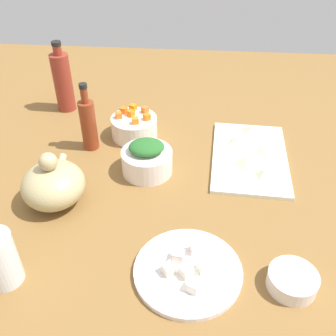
{
  "coord_description": "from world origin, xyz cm",
  "views": [
    {
      "loc": [
        -76.75,
        -6.71,
        67.42
      ],
      "look_at": [
        0.0,
        0.0,
        8.0
      ],
      "focal_mm": 41.29,
      "sensor_mm": 36.0,
      "label": 1
    }
  ],
  "objects_px": {
    "cutting_board": "(250,157)",
    "teapot": "(53,184)",
    "drinking_glass_0": "(0,259)",
    "bowl_small_side": "(292,281)",
    "bottle_1": "(88,123)",
    "plate_tofu": "(188,271)",
    "bottle_0": "(63,81)",
    "bowl_greens": "(147,162)",
    "bowl_carrots": "(134,127)"
  },
  "relations": [
    {
      "from": "cutting_board",
      "to": "teapot",
      "type": "height_order",
      "value": "teapot"
    },
    {
      "from": "cutting_board",
      "to": "drinking_glass_0",
      "type": "distance_m",
      "value": 0.69
    },
    {
      "from": "bowl_carrots",
      "to": "bottle_1",
      "type": "xyz_separation_m",
      "value": [
        -0.07,
        0.12,
        0.05
      ]
    },
    {
      "from": "cutting_board",
      "to": "drinking_glass_0",
      "type": "xyz_separation_m",
      "value": [
        -0.45,
        0.51,
        0.05
      ]
    },
    {
      "from": "bowl_small_side",
      "to": "drinking_glass_0",
      "type": "height_order",
      "value": "drinking_glass_0"
    },
    {
      "from": "plate_tofu",
      "to": "bowl_small_side",
      "type": "xyz_separation_m",
      "value": [
        -0.01,
        -0.2,
        0.01
      ]
    },
    {
      "from": "bowl_carrots",
      "to": "bowl_small_side",
      "type": "xyz_separation_m",
      "value": [
        -0.51,
        -0.39,
        -0.01
      ]
    },
    {
      "from": "cutting_board",
      "to": "bowl_greens",
      "type": "distance_m",
      "value": 0.29
    },
    {
      "from": "plate_tofu",
      "to": "bowl_carrots",
      "type": "bearing_deg",
      "value": 20.56
    },
    {
      "from": "bottle_0",
      "to": "drinking_glass_0",
      "type": "distance_m",
      "value": 0.7
    },
    {
      "from": "bottle_0",
      "to": "bowl_small_side",
      "type": "bearing_deg",
      "value": -135.67
    },
    {
      "from": "bowl_carrots",
      "to": "bowl_small_side",
      "type": "distance_m",
      "value": 0.64
    },
    {
      "from": "bottle_1",
      "to": "drinking_glass_0",
      "type": "bearing_deg",
      "value": 173.31
    },
    {
      "from": "cutting_board",
      "to": "bottle_1",
      "type": "height_order",
      "value": "bottle_1"
    },
    {
      "from": "cutting_board",
      "to": "bottle_1",
      "type": "xyz_separation_m",
      "value": [
        0.02,
        0.46,
        0.08
      ]
    },
    {
      "from": "cutting_board",
      "to": "drinking_glass_0",
      "type": "relative_size",
      "value": 2.8
    },
    {
      "from": "bottle_1",
      "to": "drinking_glass_0",
      "type": "xyz_separation_m",
      "value": [
        -0.47,
        0.06,
        -0.02
      ]
    },
    {
      "from": "bottle_1",
      "to": "bowl_small_side",
      "type": "bearing_deg",
      "value": -130.94
    },
    {
      "from": "cutting_board",
      "to": "drinking_glass_0",
      "type": "height_order",
      "value": "drinking_glass_0"
    },
    {
      "from": "plate_tofu",
      "to": "bottle_1",
      "type": "relative_size",
      "value": 1.09
    },
    {
      "from": "plate_tofu",
      "to": "bottle_0",
      "type": "height_order",
      "value": "bottle_0"
    },
    {
      "from": "bowl_greens",
      "to": "drinking_glass_0",
      "type": "relative_size",
      "value": 1.13
    },
    {
      "from": "teapot",
      "to": "bottle_0",
      "type": "bearing_deg",
      "value": 13.62
    },
    {
      "from": "teapot",
      "to": "drinking_glass_0",
      "type": "relative_size",
      "value": 1.43
    },
    {
      "from": "teapot",
      "to": "drinking_glass_0",
      "type": "bearing_deg",
      "value": 173.25
    },
    {
      "from": "bowl_greens",
      "to": "bowl_carrots",
      "type": "height_order",
      "value": "bowl_greens"
    },
    {
      "from": "teapot",
      "to": "drinking_glass_0",
      "type": "xyz_separation_m",
      "value": [
        -0.23,
        0.03,
        0.01
      ]
    },
    {
      "from": "bowl_small_side",
      "to": "bottle_0",
      "type": "xyz_separation_m",
      "value": [
        0.66,
        0.64,
        0.08
      ]
    },
    {
      "from": "cutting_board",
      "to": "bowl_carrots",
      "type": "height_order",
      "value": "bowl_carrots"
    },
    {
      "from": "bottle_0",
      "to": "bottle_1",
      "type": "height_order",
      "value": "bottle_0"
    },
    {
      "from": "teapot",
      "to": "bottle_1",
      "type": "distance_m",
      "value": 0.24
    },
    {
      "from": "bottle_1",
      "to": "bowl_carrots",
      "type": "bearing_deg",
      "value": -59.43
    },
    {
      "from": "bowl_greens",
      "to": "bottle_1",
      "type": "relative_size",
      "value": 0.67
    },
    {
      "from": "bottle_0",
      "to": "drinking_glass_0",
      "type": "relative_size",
      "value": 1.95
    },
    {
      "from": "cutting_board",
      "to": "drinking_glass_0",
      "type": "bearing_deg",
      "value": 131.38
    },
    {
      "from": "bowl_small_side",
      "to": "bottle_0",
      "type": "bearing_deg",
      "value": 44.33
    },
    {
      "from": "cutting_board",
      "to": "bowl_small_side",
      "type": "height_order",
      "value": "bowl_small_side"
    },
    {
      "from": "bowl_greens",
      "to": "bottle_0",
      "type": "relative_size",
      "value": 0.58
    },
    {
      "from": "cutting_board",
      "to": "bowl_carrots",
      "type": "relative_size",
      "value": 2.42
    },
    {
      "from": "plate_tofu",
      "to": "bowl_carrots",
      "type": "xyz_separation_m",
      "value": [
        0.49,
        0.19,
        0.03
      ]
    },
    {
      "from": "bowl_small_side",
      "to": "bottle_1",
      "type": "xyz_separation_m",
      "value": [
        0.44,
        0.5,
        0.06
      ]
    },
    {
      "from": "bowl_small_side",
      "to": "cutting_board",
      "type": "bearing_deg",
      "value": 6.37
    },
    {
      "from": "bottle_0",
      "to": "teapot",
      "type": "bearing_deg",
      "value": -166.38
    },
    {
      "from": "plate_tofu",
      "to": "bowl_greens",
      "type": "xyz_separation_m",
      "value": [
        0.32,
        0.12,
        0.03
      ]
    },
    {
      "from": "bowl_greens",
      "to": "bowl_carrots",
      "type": "distance_m",
      "value": 0.18
    },
    {
      "from": "bottle_1",
      "to": "bottle_0",
      "type": "bearing_deg",
      "value": 32.11
    },
    {
      "from": "plate_tofu",
      "to": "teapot",
      "type": "height_order",
      "value": "teapot"
    },
    {
      "from": "plate_tofu",
      "to": "drinking_glass_0",
      "type": "xyz_separation_m",
      "value": [
        -0.04,
        0.36,
        0.05
      ]
    },
    {
      "from": "cutting_board",
      "to": "teapot",
      "type": "bearing_deg",
      "value": 114.34
    },
    {
      "from": "cutting_board",
      "to": "teapot",
      "type": "relative_size",
      "value": 1.95
    }
  ]
}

